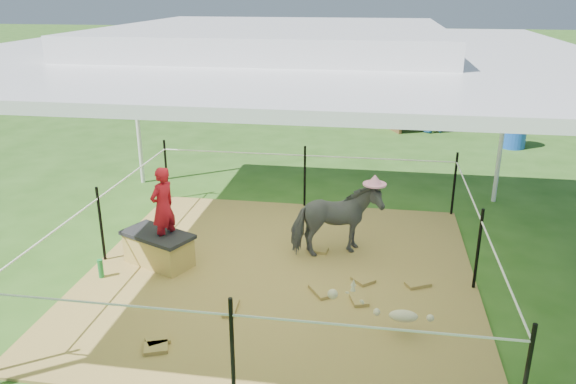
# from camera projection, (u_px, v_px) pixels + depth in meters

# --- Properties ---
(ground) EXTENTS (90.00, 90.00, 0.00)m
(ground) POSITION_uv_depth(u_px,v_px,m) (280.00, 275.00, 6.78)
(ground) COLOR #2D5919
(ground) RESTS_ON ground
(hay_patch) EXTENTS (4.60, 4.60, 0.03)m
(hay_patch) POSITION_uv_depth(u_px,v_px,m) (280.00, 274.00, 6.77)
(hay_patch) COLOR brown
(hay_patch) RESTS_ON ground
(canopy_tent) EXTENTS (6.30, 6.30, 2.90)m
(canopy_tent) POSITION_uv_depth(u_px,v_px,m) (279.00, 46.00, 5.85)
(canopy_tent) COLOR silver
(canopy_tent) RESTS_ON ground
(rope_fence) EXTENTS (4.54, 4.54, 1.00)m
(rope_fence) POSITION_uv_depth(u_px,v_px,m) (280.00, 226.00, 6.56)
(rope_fence) COLOR black
(rope_fence) RESTS_ON ground
(straw_bale) EXTENTS (0.92, 0.72, 0.37)m
(straw_bale) POSITION_uv_depth(u_px,v_px,m) (159.00, 250.00, 6.93)
(straw_bale) COLOR #B19040
(straw_bale) RESTS_ON hay_patch
(dark_cloth) EXTENTS (0.99, 0.78, 0.05)m
(dark_cloth) POSITION_uv_depth(u_px,v_px,m) (157.00, 235.00, 6.86)
(dark_cloth) COLOR black
(dark_cloth) RESTS_ON straw_bale
(woman) EXTENTS (0.37, 0.43, 0.99)m
(woman) POSITION_uv_depth(u_px,v_px,m) (162.00, 199.00, 6.68)
(woman) COLOR #AB101E
(woman) RESTS_ON straw_bale
(green_bottle) EXTENTS (0.09, 0.09, 0.23)m
(green_bottle) POSITION_uv_depth(u_px,v_px,m) (101.00, 269.00, 6.62)
(green_bottle) COLOR #1B7D33
(green_bottle) RESTS_ON hay_patch
(pony) EXTENTS (1.22, 0.92, 0.94)m
(pony) POSITION_uv_depth(u_px,v_px,m) (336.00, 221.00, 7.07)
(pony) COLOR #515156
(pony) RESTS_ON hay_patch
(pink_hat) EXTENTS (0.29, 0.29, 0.14)m
(pink_hat) POSITION_uv_depth(u_px,v_px,m) (337.00, 181.00, 6.88)
(pink_hat) COLOR pink
(pink_hat) RESTS_ON pony
(foal) EXTENTS (0.85, 0.48, 0.46)m
(foal) POSITION_uv_depth(u_px,v_px,m) (404.00, 314.00, 5.49)
(foal) COLOR #C6BB90
(foal) RESTS_ON hay_patch
(trash_barrel) EXTENTS (0.66, 0.66, 0.81)m
(trash_barrel) POSITION_uv_depth(u_px,v_px,m) (514.00, 129.00, 12.04)
(trash_barrel) COLOR blue
(trash_barrel) RESTS_ON ground
(picnic_table_near) EXTENTS (2.43, 2.17, 0.84)m
(picnic_table_near) POSITION_uv_depth(u_px,v_px,m) (417.00, 109.00, 13.96)
(picnic_table_near) COLOR #532E1C
(picnic_table_near) RESTS_ON ground
(picnic_table_far) EXTENTS (1.76, 1.34, 0.69)m
(picnic_table_far) POSITION_uv_depth(u_px,v_px,m) (562.00, 110.00, 14.20)
(picnic_table_far) COLOR #50371B
(picnic_table_far) RESTS_ON ground
(distant_person) EXTENTS (0.69, 0.62, 1.18)m
(distant_person) POSITION_uv_depth(u_px,v_px,m) (432.00, 108.00, 13.26)
(distant_person) COLOR teal
(distant_person) RESTS_ON ground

